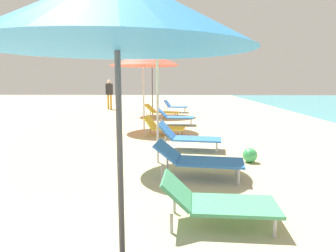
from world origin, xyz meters
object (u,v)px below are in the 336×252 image
at_px(umbrella_fourth, 157,39).
at_px(beach_ball, 250,155).
at_px(umbrella_farthest, 152,60).
at_px(lounger_fifth_shoreside, 175,116).
at_px(lounger_third_shoreside, 217,201).
at_px(umbrella_third, 116,11).
at_px(lounger_fourth_inland, 197,159).
at_px(lounger_farthest_shoreside, 175,106).
at_px(lounger_fifth_inland, 163,126).
at_px(lounger_fourth_shoreside, 188,137).
at_px(lounger_farthest_inland, 161,111).
at_px(person_walking_mid, 109,91).
at_px(umbrella_fifth, 143,60).

distance_m(umbrella_fourth, beach_ball, 2.98).
bearing_deg(umbrella_farthest, lounger_fifth_shoreside, -72.01).
bearing_deg(lounger_third_shoreside, umbrella_third, -132.14).
xyz_separation_m(lounger_fourth_inland, lounger_farthest_shoreside, (-0.35, 10.64, 0.01)).
bearing_deg(beach_ball, lounger_fifth_inland, 121.63).
xyz_separation_m(lounger_fourth_shoreside, lounger_fourth_inland, (0.07, -2.11, 0.01)).
bearing_deg(beach_ball, lounger_farthest_inland, 106.29).
relative_size(lounger_fourth_inland, lounger_fifth_inland, 1.24).
xyz_separation_m(umbrella_third, lounger_farthest_inland, (-0.12, 10.89, -1.89)).
bearing_deg(umbrella_fourth, lounger_fourth_shoreside, 59.93).
bearing_deg(lounger_third_shoreside, lounger_fifth_inland, 102.00).
xyz_separation_m(umbrella_third, umbrella_farthest, (-0.60, 12.12, 0.44)).
bearing_deg(lounger_farthest_inland, lounger_fifth_inland, -74.23).
bearing_deg(lounger_fifth_shoreside, lounger_fourth_shoreside, -83.61).
height_order(umbrella_fourth, umbrella_farthest, umbrella_farthest).
xyz_separation_m(lounger_fourth_inland, lounger_farthest_inland, (-0.97, 8.29, -0.03)).
bearing_deg(person_walking_mid, lounger_farthest_shoreside, -102.52).
distance_m(lounger_farthest_shoreside, lounger_farthest_inland, 2.43).
distance_m(lounger_fourth_shoreside, umbrella_fifth, 3.94).
relative_size(lounger_fourth_shoreside, lounger_farthest_shoreside, 1.22).
bearing_deg(umbrella_farthest, beach_ball, -72.97).
bearing_deg(lounger_third_shoreside, umbrella_farthest, 101.71).
bearing_deg(lounger_third_shoreside, umbrella_fourth, 111.19).
relative_size(umbrella_farthest, beach_ball, 9.81).
height_order(lounger_fifth_shoreside, lounger_farthest_inland, lounger_fifth_shoreside).
distance_m(lounger_fourth_inland, umbrella_farthest, 9.90).
bearing_deg(lounger_fourth_inland, lounger_farthest_shoreside, 100.65).
bearing_deg(umbrella_fourth, lounger_fourth_inland, -52.89).
xyz_separation_m(umbrella_fourth, lounger_fifth_shoreside, (0.36, 5.23, -2.12)).
bearing_deg(umbrella_farthest, umbrella_fifth, -89.81).
xyz_separation_m(lounger_fourth_inland, umbrella_fifth, (-1.44, 5.21, 2.02)).
bearing_deg(beach_ball, lounger_farthest_shoreside, 98.92).
height_order(lounger_third_shoreside, lounger_fourth_inland, lounger_fourth_inland).
xyz_separation_m(lounger_fourth_shoreside, person_walking_mid, (-4.07, 10.21, 0.71)).
height_order(lounger_fifth_inland, umbrella_farthest, umbrella_farthest).
bearing_deg(lounger_fourth_shoreside, umbrella_farthest, 109.12).
relative_size(lounger_farthest_inland, beach_ball, 5.39).
xyz_separation_m(lounger_fifth_shoreside, beach_ball, (1.53, -5.18, -0.18)).
bearing_deg(lounger_farthest_shoreside, lounger_fourth_shoreside, -77.87).
height_order(lounger_fourth_inland, person_walking_mid, person_walking_mid).
height_order(umbrella_third, person_walking_mid, umbrella_third).
distance_m(lounger_third_shoreside, lounger_farthest_inland, 10.03).
distance_m(lounger_fifth_shoreside, lounger_farthest_inland, 2.18).
distance_m(umbrella_third, umbrella_farthest, 12.14).
distance_m(umbrella_fourth, lounger_farthest_shoreside, 9.91).
distance_m(lounger_fourth_shoreside, lounger_fifth_inland, 2.07).
distance_m(lounger_fourth_shoreside, beach_ball, 1.65).
height_order(umbrella_third, umbrella_fifth, umbrella_fifth).
bearing_deg(umbrella_farthest, lounger_third_shoreside, -82.15).
xyz_separation_m(umbrella_farthest, lounger_farthest_inland, (0.48, -1.23, -2.32)).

